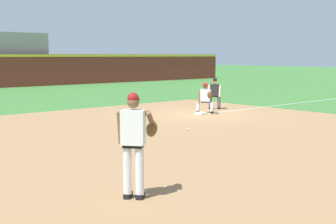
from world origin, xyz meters
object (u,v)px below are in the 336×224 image
(first_base_bag, at_px, (201,114))
(first_baseman, at_px, (205,97))
(pitcher, at_px, (135,139))
(umpire, at_px, (215,92))
(baseball, at_px, (188,129))

(first_base_bag, relative_size, first_baseman, 0.28)
(pitcher, height_order, umpire, pitcher)
(first_base_bag, distance_m, umpire, 2.32)
(pitcher, bearing_deg, umpire, 37.67)
(baseball, distance_m, pitcher, 7.70)
(first_base_bag, xyz_separation_m, pitcher, (-9.14, -7.50, 1.01))
(umpire, bearing_deg, baseball, -144.66)
(first_base_bag, distance_m, first_baseman, 0.82)
(pitcher, relative_size, first_baseman, 1.39)
(first_base_bag, relative_size, umpire, 0.26)
(first_baseman, bearing_deg, first_base_bag, -159.14)
(first_base_bag, relative_size, pitcher, 0.20)
(first_base_bag, bearing_deg, baseball, -141.05)
(baseball, bearing_deg, first_baseman, 37.23)
(pitcher, xyz_separation_m, umpire, (11.07, 8.55, -0.27))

